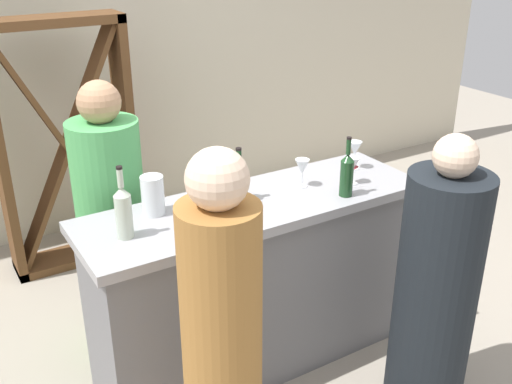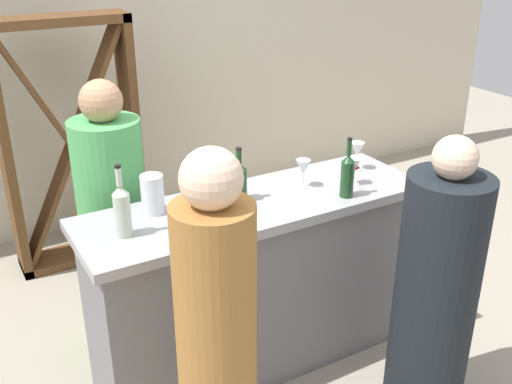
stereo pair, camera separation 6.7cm
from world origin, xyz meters
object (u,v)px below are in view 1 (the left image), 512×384
Objects in this scene: wine_bottle_leftmost_clear_pale at (123,211)px; wine_glass_near_right at (355,149)px; person_left_guest at (436,293)px; person_center_guest at (222,351)px; wine_bottle_second_left_olive_green at (239,181)px; wine_rack at (66,147)px; wine_glass_near_center at (302,168)px; wine_glass_near_left at (353,166)px; person_right_guest at (113,232)px; wine_bottle_center_olive_green at (347,174)px; water_pitcher at (153,195)px.

wine_glass_near_right is (1.39, 0.11, -0.01)m from wine_bottle_leftmost_clear_pale.
person_center_guest reaches higher than person_left_guest.
person_left_guest is at bearing -50.91° from wine_bottle_second_left_olive_green.
wine_rack is at bearing 127.96° from wine_glass_near_right.
wine_glass_near_center is at bearing 3.19° from wine_bottle_leftmost_clear_pale.
wine_bottle_second_left_olive_green is at bearing 26.32° from person_left_guest.
wine_bottle_second_left_olive_green is (0.62, 0.07, -0.02)m from wine_bottle_leftmost_clear_pale.
person_center_guest reaches higher than wine_glass_near_right.
person_left_guest is (0.00, -0.65, -0.43)m from wine_glass_near_left.
wine_bottle_second_left_olive_green is 0.82m from person_right_guest.
wine_rack is 5.54× the size of wine_bottle_center_olive_green.
wine_bottle_leftmost_clear_pale is 1.50m from person_left_guest.
wine_bottle_leftmost_clear_pale is 0.25m from water_pitcher.
wine_bottle_second_left_olive_green is 0.19× the size of person_left_guest.
wine_bottle_second_left_olive_green is 0.43m from water_pitcher.
wine_glass_near_center is (-0.25, 0.11, 0.01)m from wine_glass_near_left.
wine_bottle_leftmost_clear_pale is at bearing 47.97° from person_left_guest.
wine_bottle_second_left_olive_green is 0.18× the size of person_right_guest.
wine_glass_near_left is 0.09× the size of person_right_guest.
wine_glass_near_right is 0.84× the size of water_pitcher.
wine_glass_near_right is (1.22, -1.56, 0.24)m from wine_rack.
wine_glass_near_right is 0.10× the size of person_center_guest.
person_left_guest is (0.13, -0.54, -0.45)m from wine_bottle_center_olive_green.
person_left_guest reaches higher than wine_bottle_center_olive_green.
wine_glass_near_center is 0.10× the size of person_center_guest.
wine_glass_near_right is at bearing -40.25° from person_center_guest.
wine_bottle_leftmost_clear_pale reaches higher than wine_glass_near_center.
wine_bottle_center_olive_green is 0.17m from wine_glass_near_left.
person_right_guest is (-1.27, 0.48, -0.39)m from wine_glass_near_right.
wine_rack is 1.83m from wine_glass_near_center.
person_right_guest is at bearing 148.54° from wine_glass_near_center.
wine_rack is 2.61m from person_left_guest.
wine_glass_near_center is at bearing -7.23° from water_pitcher.
person_center_guest is at bearing -149.36° from wine_glass_near_right.
wine_bottle_second_left_olive_green is 1.85× the size of wine_glass_near_center.
person_center_guest is (-0.49, -0.71, -0.35)m from wine_bottle_second_left_olive_green.
wine_bottle_center_olive_green is at bearing -136.05° from wine_glass_near_right.
water_pitcher is 0.58m from person_right_guest.
wine_bottle_center_olive_green is 0.38m from wine_glass_near_right.
wine_bottle_second_left_olive_green is at bearing 168.63° from wine_glass_near_left.
person_right_guest is at bearing 150.29° from wine_glass_near_left.
wine_bottle_second_left_olive_green is at bearing -177.33° from wine_glass_near_right.
wine_bottle_center_olive_green is at bearing -141.04° from wine_glass_near_left.
person_center_guest is (-0.98, -0.48, -0.37)m from wine_bottle_center_olive_green.
wine_rack reaches higher than person_center_guest.
wine_rack is 2.07m from wine_bottle_center_olive_green.
wine_bottle_second_left_olive_green reaches higher than wine_glass_near_center.
water_pitcher is at bearing 172.77° from wine_glass_near_center.
wine_rack is 5.17× the size of wine_bottle_leftmost_clear_pale.
wine_bottle_center_olive_green is at bearing 69.31° from person_right_guest.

